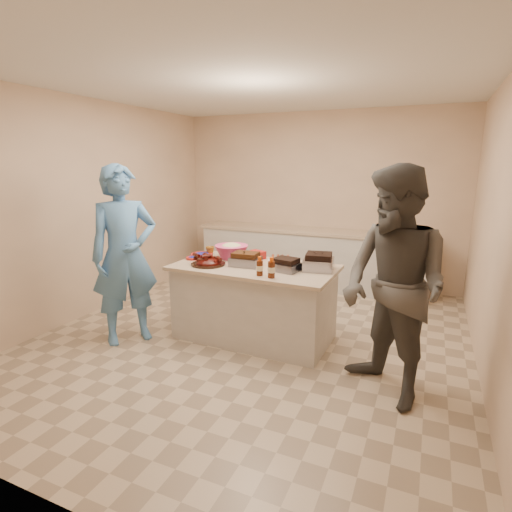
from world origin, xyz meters
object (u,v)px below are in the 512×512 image
at_px(guest_gray, 385,396).
at_px(island, 254,337).
at_px(bbq_bottle_a, 260,275).
at_px(rib_platter, 208,265).
at_px(coleslaw_bowl, 232,258).
at_px(bbq_bottle_b, 271,278).
at_px(guest_blue, 131,339).
at_px(roasting_pan, 318,270).
at_px(mustard_bottle, 241,263).
at_px(plastic_cup, 210,255).

bearing_deg(guest_gray, island, -160.33).
bearing_deg(bbq_bottle_a, rib_platter, 166.87).
xyz_separation_m(coleslaw_bowl, bbq_bottle_b, (0.72, -0.56, 0.00)).
bearing_deg(bbq_bottle_b, guest_blue, -170.77).
bearing_deg(rib_platter, island, 18.34).
bearing_deg(guest_blue, roasting_pan, -33.47).
relative_size(rib_platter, roasting_pan, 1.23).
xyz_separation_m(coleslaw_bowl, guest_gray, (1.87, -0.85, -0.83)).
relative_size(mustard_bottle, guest_gray, 0.06).
bearing_deg(coleslaw_bowl, plastic_cup, 168.88).
bearing_deg(guest_blue, plastic_cup, 5.16).
distance_m(roasting_pan, plastic_cup, 1.40).
distance_m(roasting_pan, guest_blue, 2.21).
relative_size(coleslaw_bowl, mustard_bottle, 3.65).
relative_size(coleslaw_bowl, bbq_bottle_a, 2.04).
xyz_separation_m(coleslaw_bowl, mustard_bottle, (0.21, -0.17, 0.00)).
height_order(bbq_bottle_a, plastic_cup, bbq_bottle_a).
bearing_deg(bbq_bottle_a, roasting_pan, 42.40).
bearing_deg(mustard_bottle, guest_gray, -21.99).
xyz_separation_m(bbq_bottle_a, bbq_bottle_b, (0.14, -0.03, 0.00)).
bearing_deg(rib_platter, guest_gray, -13.40).
distance_m(mustard_bottle, plastic_cup, 0.58).
bearing_deg(plastic_cup, guest_gray, -22.49).
bearing_deg(bbq_bottle_b, mustard_bottle, 142.81).
distance_m(bbq_bottle_b, mustard_bottle, 0.65).
height_order(bbq_bottle_a, mustard_bottle, bbq_bottle_a).
distance_m(rib_platter, bbq_bottle_b, 0.84).
distance_m(coleslaw_bowl, plastic_cup, 0.33).
xyz_separation_m(rib_platter, mustard_bottle, (0.30, 0.20, 0.00)).
xyz_separation_m(coleslaw_bowl, guest_blue, (-0.85, -0.82, -0.83)).
height_order(rib_platter, guest_blue, rib_platter).
distance_m(rib_platter, guest_blue, 1.21).
bearing_deg(plastic_cup, island, -21.66).
height_order(mustard_bottle, plastic_cup, same).
height_order(rib_platter, guest_gray, rib_platter).
bearing_deg(roasting_pan, mustard_bottle, 175.31).
height_order(plastic_cup, guest_blue, plastic_cup).
height_order(mustard_bottle, guest_gray, mustard_bottle).
xyz_separation_m(bbq_bottle_b, guest_gray, (1.15, -0.28, -0.83)).
relative_size(roasting_pan, mustard_bottle, 2.86).
height_order(coleslaw_bowl, guest_gray, coleslaw_bowl).
bearing_deg(bbq_bottle_b, plastic_cup, 149.06).
bearing_deg(island, bbq_bottle_b, -44.35).
relative_size(coleslaw_bowl, guest_gray, 0.20).
relative_size(rib_platter, plastic_cup, 3.50).
xyz_separation_m(bbq_bottle_a, guest_blue, (-1.44, -0.28, -0.83)).
bearing_deg(mustard_bottle, plastic_cup, 155.98).
height_order(coleslaw_bowl, guest_blue, coleslaw_bowl).
relative_size(island, roasting_pan, 5.76).
bearing_deg(guest_blue, mustard_bottle, -22.70).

